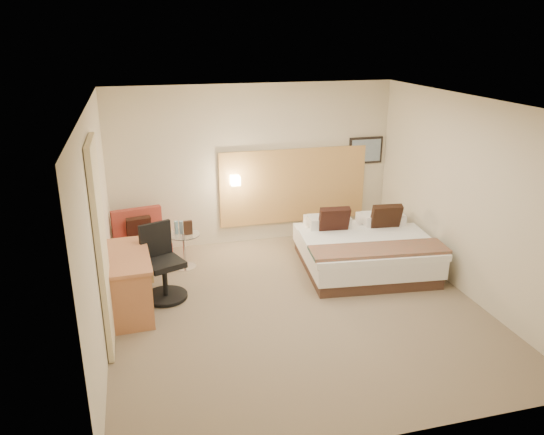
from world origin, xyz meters
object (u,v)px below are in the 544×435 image
object	(u,v)px
bed	(364,249)
desk_chair	(162,269)
side_table	(184,249)
desk	(129,266)
lounge_chair	(141,243)

from	to	relation	value
bed	desk_chair	bearing A→B (deg)	-176.17
bed	side_table	distance (m)	2.77
bed	desk	world-z (taller)	bed
desk	bed	bearing A→B (deg)	7.38
desk	desk_chair	bearing A→B (deg)	30.01
lounge_chair	desk_chair	world-z (taller)	desk_chair
bed	desk	xyz separation A→B (m)	(-3.49, -0.45, 0.32)
desk	side_table	bearing A→B (deg)	54.82
bed	desk_chair	size ratio (longest dim) A/B	2.02
side_table	desk	size ratio (longest dim) A/B	0.43
side_table	desk	bearing A→B (deg)	-125.18
bed	lounge_chair	xyz separation A→B (m)	(-3.32, 1.08, 0.03)
bed	desk_chair	distance (m)	3.07
lounge_chair	desk_chair	size ratio (longest dim) A/B	0.87
lounge_chair	desk_chair	distance (m)	1.32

